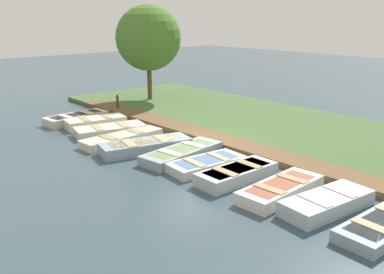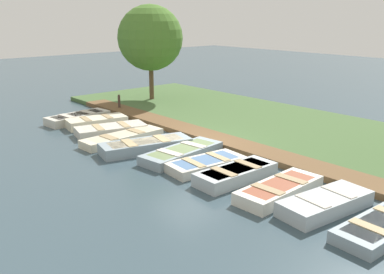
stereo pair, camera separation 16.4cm
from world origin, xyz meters
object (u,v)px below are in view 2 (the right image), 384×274
at_px(rowboat_2, 111,130).
at_px(rowboat_10, 383,226).
at_px(mooring_post_near, 119,103).
at_px(rowboat_0, 78,118).
at_px(rowboat_1, 97,122).
at_px(rowboat_8, 279,189).
at_px(rowboat_6, 206,164).
at_px(park_tree_far_left, 150,38).
at_px(rowboat_5, 182,153).
at_px(rowboat_9, 325,203).
at_px(rowboat_4, 146,146).
at_px(rowboat_7, 236,174).
at_px(rowboat_3, 123,138).

relative_size(rowboat_2, rowboat_10, 1.07).
distance_m(rowboat_10, mooring_post_near, 15.53).
distance_m(rowboat_0, rowboat_1, 1.39).
height_order(rowboat_2, rowboat_8, rowboat_2).
bearing_deg(rowboat_6, rowboat_0, -82.99).
distance_m(rowboat_2, park_tree_far_left, 7.75).
bearing_deg(park_tree_far_left, rowboat_5, 60.04).
relative_size(rowboat_6, rowboat_9, 0.99).
xyz_separation_m(rowboat_4, rowboat_10, (-0.60, 8.78, -0.06)).
bearing_deg(rowboat_5, rowboat_4, -76.43).
bearing_deg(rowboat_4, rowboat_10, 107.78).
distance_m(rowboat_5, rowboat_6, 1.40).
relative_size(rowboat_1, rowboat_6, 1.01).
bearing_deg(rowboat_5, rowboat_7, 79.94).
xyz_separation_m(rowboat_3, rowboat_4, (0.02, 1.65, 0.05)).
height_order(rowboat_3, rowboat_8, rowboat_8).
relative_size(rowboat_1, mooring_post_near, 3.13).
xyz_separation_m(rowboat_1, rowboat_9, (-0.14, 11.79, -0.00)).
bearing_deg(rowboat_8, rowboat_5, -93.09).
height_order(rowboat_1, park_tree_far_left, park_tree_far_left).
bearing_deg(rowboat_4, rowboat_1, -81.85).
height_order(rowboat_0, rowboat_2, rowboat_0).
distance_m(rowboat_3, rowboat_10, 10.44).
xyz_separation_m(rowboat_0, rowboat_9, (-0.38, 13.16, 0.02)).
bearing_deg(rowboat_10, mooring_post_near, -96.11).
relative_size(rowboat_1, park_tree_far_left, 0.51).
bearing_deg(rowboat_9, rowboat_7, -79.53).
height_order(rowboat_7, rowboat_10, rowboat_7).
relative_size(rowboat_6, rowboat_7, 1.00).
relative_size(rowboat_6, mooring_post_near, 3.09).
relative_size(rowboat_9, mooring_post_near, 3.12).
relative_size(rowboat_2, rowboat_7, 1.13).
height_order(rowboat_3, rowboat_7, rowboat_7).
height_order(rowboat_0, rowboat_6, rowboat_0).
bearing_deg(rowboat_3, rowboat_8, 90.68).
relative_size(rowboat_0, rowboat_10, 1.07).
relative_size(rowboat_0, rowboat_2, 0.99).
height_order(rowboat_3, rowboat_5, rowboat_5).
bearing_deg(rowboat_9, rowboat_3, -79.49).
height_order(rowboat_5, rowboat_10, rowboat_5).
relative_size(rowboat_2, rowboat_3, 0.89).
height_order(rowboat_7, park_tree_far_left, park_tree_far_left).
distance_m(rowboat_1, rowboat_10, 13.31).
bearing_deg(rowboat_0, park_tree_far_left, -171.02).
relative_size(rowboat_4, rowboat_6, 1.29).
xyz_separation_m(rowboat_2, rowboat_9, (-0.31, 10.22, 0.03)).
height_order(rowboat_2, park_tree_far_left, park_tree_far_left).
bearing_deg(rowboat_9, rowboat_0, -81.50).
bearing_deg(rowboat_2, rowboat_5, 107.40).
distance_m(rowboat_6, park_tree_far_left, 11.98).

